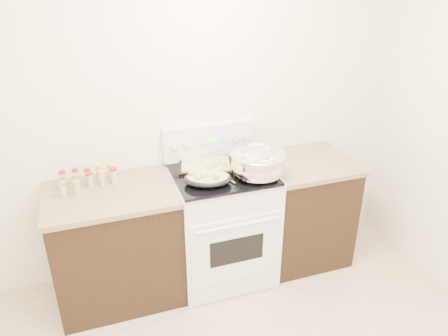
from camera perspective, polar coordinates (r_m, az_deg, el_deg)
name	(u,v)px	position (r m, az deg, el deg)	size (l,w,h in m)	color
room_shell	(254,166)	(1.66, 3.93, 0.25)	(4.10, 3.60, 2.75)	white
counter_left	(117,245)	(3.43, -13.78, -9.70)	(0.93, 0.67, 0.92)	black
counter_right	(302,209)	(3.81, 10.19, -5.31)	(0.73, 0.67, 0.92)	black
kitchen_range	(222,222)	(3.53, -0.29, -7.07)	(0.78, 0.73, 1.22)	white
mixing_bowl	(258,164)	(3.21, 4.43, 0.49)	(0.43, 0.43, 0.24)	silver
roasting_pan	(207,178)	(3.11, -2.18, -1.28)	(0.40, 0.33, 0.11)	black
baking_sheet	(206,165)	(3.37, -2.31, 0.39)	(0.47, 0.38, 0.05)	black
wooden_spoon	(223,180)	(3.16, -0.16, -1.59)	(0.11, 0.26, 0.04)	#9C7B47
blue_ladle	(269,168)	(3.30, 5.92, -0.03)	(0.16, 0.25, 0.10)	#79A1B4
spice_jars	(86,179)	(3.27, -17.60, -1.37)	(0.40, 0.23, 0.13)	#BFB28C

